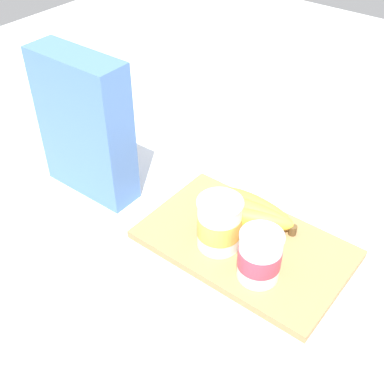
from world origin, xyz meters
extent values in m
plane|color=white|center=(0.00, 0.00, 0.00)|extent=(2.40, 2.40, 0.00)
cube|color=#A37A4C|center=(0.00, 0.00, 0.01)|extent=(0.35, 0.21, 0.01)
cube|color=#4770B7|center=(0.33, 0.04, 0.14)|extent=(0.19, 0.07, 0.28)
cylinder|color=white|center=(-0.06, 0.05, 0.06)|extent=(0.07, 0.07, 0.08)
cylinder|color=#DB384C|center=(-0.06, 0.05, 0.06)|extent=(0.07, 0.07, 0.03)
cylinder|color=silver|center=(-0.06, 0.05, 0.10)|extent=(0.07, 0.07, 0.00)
cylinder|color=white|center=(0.03, 0.03, 0.06)|extent=(0.07, 0.07, 0.09)
cylinder|color=gold|center=(0.03, 0.03, 0.06)|extent=(0.07, 0.07, 0.04)
cylinder|color=silver|center=(0.03, 0.03, 0.11)|extent=(0.08, 0.08, 0.00)
ellipsoid|color=yellow|center=(0.02, -0.07, 0.03)|extent=(0.15, 0.04, 0.04)
ellipsoid|color=yellow|center=(0.03, -0.05, 0.03)|extent=(0.18, 0.07, 0.04)
ellipsoid|color=yellow|center=(0.02, -0.03, 0.03)|extent=(0.16, 0.09, 0.04)
cylinder|color=brown|center=(-0.05, -0.07, 0.02)|extent=(0.01, 0.01, 0.02)
camera|label=1|loc=(-0.30, 0.53, 0.62)|focal=46.42mm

